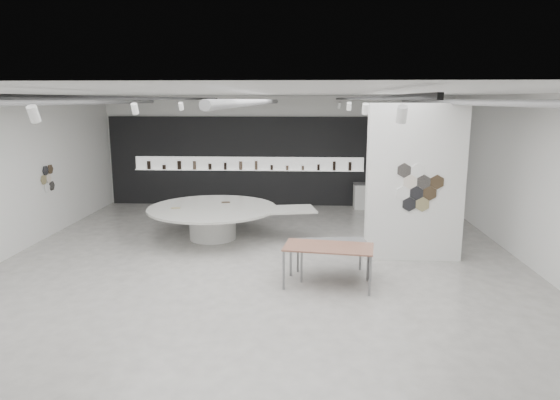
{
  "coord_description": "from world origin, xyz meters",
  "views": [
    {
      "loc": [
        0.98,
        -10.4,
        3.67
      ],
      "look_at": [
        0.39,
        1.2,
        1.33
      ],
      "focal_mm": 32.0,
      "sensor_mm": 36.0,
      "label": 1
    }
  ],
  "objects_px": {
    "display_island": "(215,218)",
    "sample_table_wood": "(329,249)",
    "kitchen_counter": "(376,196)",
    "partition_column": "(415,183)",
    "sample_table_stone": "(332,245)"
  },
  "relations": [
    {
      "from": "display_island",
      "to": "sample_table_wood",
      "type": "distance_m",
      "value": 4.39
    },
    {
      "from": "sample_table_wood",
      "to": "kitchen_counter",
      "type": "relative_size",
      "value": 1.21
    },
    {
      "from": "kitchen_counter",
      "to": "sample_table_wood",
      "type": "bearing_deg",
      "value": -106.01
    },
    {
      "from": "sample_table_wood",
      "to": "partition_column",
      "type": "bearing_deg",
      "value": 42.3
    },
    {
      "from": "display_island",
      "to": "kitchen_counter",
      "type": "distance_m",
      "value": 6.3
    },
    {
      "from": "sample_table_stone",
      "to": "display_island",
      "type": "bearing_deg",
      "value": 137.15
    },
    {
      "from": "partition_column",
      "to": "display_island",
      "type": "relative_size",
      "value": 0.75
    },
    {
      "from": "display_island",
      "to": "kitchen_counter",
      "type": "height_order",
      "value": "kitchen_counter"
    },
    {
      "from": "sample_table_wood",
      "to": "kitchen_counter",
      "type": "xyz_separation_m",
      "value": [
        1.95,
        7.37,
        -0.33
      ]
    },
    {
      "from": "display_island",
      "to": "sample_table_stone",
      "type": "distance_m",
      "value": 4.06
    },
    {
      "from": "partition_column",
      "to": "kitchen_counter",
      "type": "height_order",
      "value": "partition_column"
    },
    {
      "from": "partition_column",
      "to": "kitchen_counter",
      "type": "distance_m",
      "value": 5.69
    },
    {
      "from": "display_island",
      "to": "sample_table_wood",
      "type": "relative_size",
      "value": 2.59
    },
    {
      "from": "partition_column",
      "to": "sample_table_wood",
      "type": "height_order",
      "value": "partition_column"
    },
    {
      "from": "display_island",
      "to": "sample_table_stone",
      "type": "relative_size",
      "value": 3.13
    }
  ]
}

